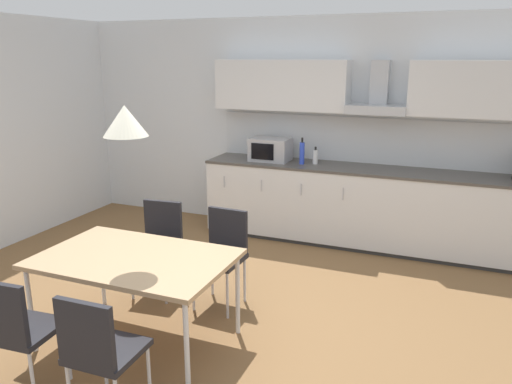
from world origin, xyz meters
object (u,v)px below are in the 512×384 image
at_px(chair_near_right, 98,346).
at_px(dining_table, 135,262).
at_px(chair_far_left, 159,238).
at_px(chair_far_right, 223,248).
at_px(pendant_lamp, 125,121).
at_px(microwave, 270,149).
at_px(bottle_white, 315,157).
at_px(bottle_blue, 302,153).
at_px(chair_near_left, 15,325).

bearing_deg(chair_near_right, dining_table, 111.23).
xyz_separation_m(dining_table, chair_far_left, (-0.34, 0.85, -0.15)).
bearing_deg(chair_far_right, pendant_lamp, -111.32).
bearing_deg(microwave, chair_near_right, -85.70).
distance_m(bottle_white, dining_table, 2.90).
bearing_deg(microwave, bottle_blue, -7.14).
bearing_deg(chair_far_left, bottle_blue, 66.69).
distance_m(microwave, chair_near_right, 3.70).
distance_m(bottle_white, pendant_lamp, 2.97).
bearing_deg(chair_far_left, microwave, 78.60).
distance_m(bottle_blue, dining_table, 2.82).
xyz_separation_m(microwave, bottle_blue, (0.42, -0.05, -0.00)).
relative_size(bottle_white, chair_near_right, 0.24).
relative_size(bottle_blue, dining_table, 0.22).
height_order(dining_table, chair_near_left, chair_near_left).
bearing_deg(dining_table, bottle_blue, 80.09).
relative_size(dining_table, chair_near_left, 1.68).
relative_size(chair_far_left, pendant_lamp, 2.72).
relative_size(bottle_white, chair_far_right, 0.24).
height_order(microwave, chair_far_left, microwave).
bearing_deg(pendant_lamp, chair_near_right, -68.77).
height_order(chair_far_left, chair_near_left, same).
bearing_deg(chair_near_right, chair_far_left, 111.42).
xyz_separation_m(chair_far_right, chair_near_right, (-0.00, -1.70, 0.00)).
relative_size(chair_near_right, pendant_lamp, 2.72).
relative_size(bottle_blue, pendant_lamp, 1.00).
bearing_deg(chair_far_right, microwave, 98.07).
distance_m(microwave, dining_table, 2.83).
bearing_deg(bottle_white, chair_far_right, -98.59).
height_order(chair_far_right, chair_near_left, same).
xyz_separation_m(microwave, dining_table, (-0.06, -2.80, -0.40)).
bearing_deg(chair_far_right, dining_table, -111.32).
xyz_separation_m(chair_far_left, chair_near_left, (0.01, -1.70, 0.00)).
height_order(dining_table, chair_far_right, chair_far_right).
distance_m(chair_far_left, chair_near_left, 1.70).
distance_m(chair_far_right, chair_near_left, 1.82).
height_order(chair_far_right, chair_near_right, same).
bearing_deg(chair_far_left, chair_far_right, 0.03).
relative_size(chair_near_left, pendant_lamp, 2.72).
xyz_separation_m(chair_far_right, chair_far_left, (-0.67, -0.00, 0.00)).
bearing_deg(chair_near_left, bottle_white, 75.44).
height_order(dining_table, pendant_lamp, pendant_lamp).
height_order(dining_table, chair_far_left, chair_far_left).
height_order(chair_far_right, chair_far_left, same).
relative_size(dining_table, pendant_lamp, 4.56).
xyz_separation_m(microwave, pendant_lamp, (-0.06, -2.80, 0.67)).
bearing_deg(pendant_lamp, bottle_white, 77.40).
bearing_deg(chair_far_left, chair_near_right, -68.58).
height_order(microwave, chair_near_right, microwave).
relative_size(microwave, bottle_white, 2.30).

